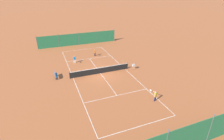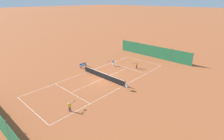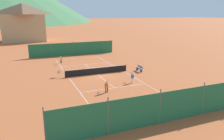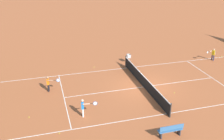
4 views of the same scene
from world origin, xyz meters
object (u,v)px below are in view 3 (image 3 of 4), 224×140
Objects in this scene: tennis_ball_near_corner at (140,92)px; player_far_service at (107,86)px; tennis_ball_alley_right at (103,70)px; alpine_chalet at (23,22)px; tennis_net at (97,71)px; tennis_ball_alley_left at (150,85)px; tennis_ball_by_net_right at (56,61)px; tennis_ball_by_net_left at (65,84)px; player_near_service at (61,59)px; courtside_bench at (139,68)px; ball_hopper at (59,72)px; tennis_ball_mid_court at (78,74)px; player_far_baseline at (132,77)px.

player_far_service is at bearing 155.65° from tennis_ball_near_corner.
tennis_ball_alley_right is 43.55m from alpine_chalet.
tennis_ball_near_corner is (2.04, -8.90, -0.47)m from tennis_net.
tennis_net is 139.09× the size of tennis_ball_alley_left.
tennis_ball_by_net_left is at bearing -93.71° from tennis_ball_by_net_right.
player_near_service is at bearing 116.07° from tennis_ball_alley_left.
tennis_ball_by_net_right is at bearing 123.91° from tennis_ball_alley_right.
alpine_chalet is (-10.46, 41.87, 5.79)m from tennis_ball_alley_right.
courtside_bench is 47.50m from alpine_chalet.
courtside_bench reaches higher than tennis_ball_alley_left.
tennis_ball_alley_left is at bearing -38.79° from ball_hopper.
tennis_ball_alley_right is (1.64, 1.89, -0.47)m from tennis_net.
tennis_ball_by_net_right is (-0.60, 1.61, -0.69)m from player_near_service.
courtside_bench is (4.31, 7.98, 0.42)m from tennis_ball_near_corner.
tennis_ball_alley_left is at bearing -59.03° from tennis_net.
tennis_ball_by_net_left is (-2.41, -3.76, 0.00)m from tennis_ball_mid_court.
player_far_service reaches higher than tennis_ball_by_net_left.
tennis_ball_alley_left is at bearing 2.22° from player_far_service.
tennis_ball_by_net_right is 0.01× the size of alpine_chalet.
tennis_net is at bearing 171.71° from courtside_bench.
alpine_chalet is at bearing 103.35° from player_far_baseline.
player_far_baseline is 3.65m from tennis_ball_near_corner.
tennis_net is 139.09× the size of tennis_ball_by_net_right.
tennis_ball_alley_left is at bearing -50.35° from player_far_baseline.
tennis_ball_near_corner is (4.69, -9.67, 0.00)m from tennis_ball_mid_court.
courtside_bench is 0.12× the size of alpine_chalet.
courtside_bench reaches higher than tennis_ball_by_net_left.
tennis_ball_by_net_right and tennis_ball_alley_left have the same top height.
tennis_net is at bearing -78.61° from alpine_chalet.
alpine_chalet reaches higher than tennis_net.
tennis_ball_near_corner is (6.22, -19.46, 0.00)m from tennis_ball_by_net_right.
player_far_baseline reaches higher than player_near_service.
player_near_service reaches higher than tennis_ball_by_net_left.
player_far_service is at bearing -80.86° from tennis_ball_mid_court.
tennis_net is at bearing 30.54° from tennis_ball_by_net_left.
tennis_ball_alley_left is 52.90m from alpine_chalet.
player_near_service is 0.10× the size of alpine_chalet.
tennis_ball_mid_court is 1.00× the size of tennis_ball_near_corner.
alpine_chalet is (-6.17, 43.00, 5.79)m from tennis_ball_mid_court.
tennis_ball_by_net_left is at bearing -122.72° from tennis_ball_mid_court.
player_far_service reaches higher than tennis_net.
player_far_service reaches higher than courtside_bench.
player_near_service is 0.83× the size of courtside_bench.
player_far_baseline is at bearing -17.04° from tennis_ball_by_net_left.
tennis_ball_mid_court is at bearing -81.84° from alpine_chalet.
player_far_service is 0.85× the size of courtside_bench.
player_far_baseline is 50.80m from alpine_chalet.
tennis_ball_mid_court is at bearing -165.32° from tennis_ball_alley_right.
player_far_baseline is 19.34× the size of tennis_ball_mid_court.
player_far_service is 51.93m from alpine_chalet.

